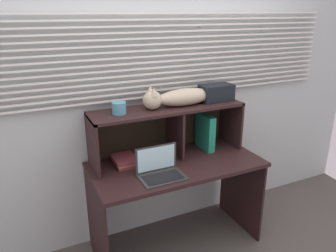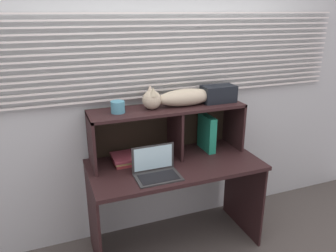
# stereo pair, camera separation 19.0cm
# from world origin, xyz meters

# --- Properties ---
(back_panel_with_blinds) EXTENTS (4.40, 0.08, 2.50)m
(back_panel_with_blinds) POSITION_xyz_m (0.00, 0.55, 1.26)
(back_panel_with_blinds) COLOR #B1B8B8
(back_panel_with_blinds) RESTS_ON ground
(desk) EXTENTS (1.32, 0.65, 0.75)m
(desk) POSITION_xyz_m (0.00, 0.19, 0.60)
(desk) COLOR black
(desk) RESTS_ON ground
(hutch_shelf_unit) EXTENTS (1.22, 0.32, 0.41)m
(hutch_shelf_unit) POSITION_xyz_m (0.01, 0.37, 1.04)
(hutch_shelf_unit) COLOR black
(hutch_shelf_unit) RESTS_ON desk
(cat) EXTENTS (0.79, 0.16, 0.18)m
(cat) POSITION_xyz_m (0.09, 0.34, 1.23)
(cat) COLOR #B5A88C
(cat) RESTS_ON hutch_shelf_unit
(laptop) EXTENTS (0.32, 0.22, 0.21)m
(laptop) POSITION_xyz_m (-0.20, 0.05, 0.80)
(laptop) COLOR #2D2D2D
(laptop) RESTS_ON desk
(binder_upright) EXTENTS (0.06, 0.23, 0.30)m
(binder_upright) POSITION_xyz_m (0.35, 0.34, 0.90)
(binder_upright) COLOR #1D8263
(binder_upright) RESTS_ON desk
(book_stack) EXTENTS (0.18, 0.22, 0.06)m
(book_stack) POSITION_xyz_m (-0.36, 0.34, 0.78)
(book_stack) COLOR maroon
(book_stack) RESTS_ON desk
(small_basket) EXTENTS (0.10, 0.10, 0.09)m
(small_basket) POSITION_xyz_m (-0.39, 0.34, 1.20)
(small_basket) COLOR teal
(small_basket) RESTS_ON hutch_shelf_unit
(storage_box) EXTENTS (0.27, 0.15, 0.14)m
(storage_box) POSITION_xyz_m (0.44, 0.34, 1.23)
(storage_box) COLOR black
(storage_box) RESTS_ON hutch_shelf_unit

